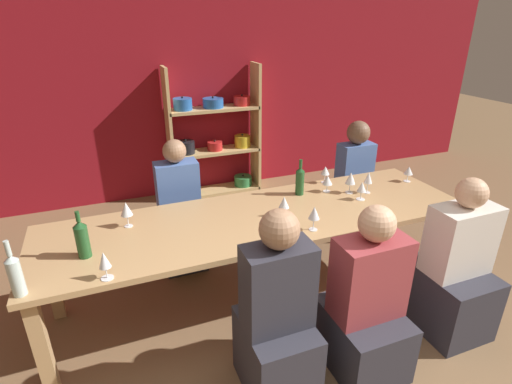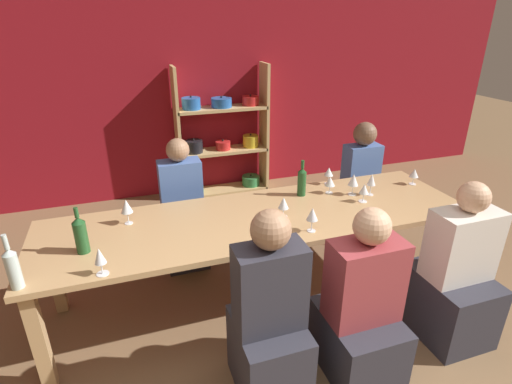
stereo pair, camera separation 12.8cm
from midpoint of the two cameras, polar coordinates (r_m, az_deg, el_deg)
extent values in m
cube|color=maroon|center=(4.96, -11.26, 14.86)|extent=(8.80, 0.06, 2.70)
cube|color=tan|center=(4.85, -12.98, 7.73)|extent=(0.04, 0.30, 1.58)
cube|color=tan|center=(5.11, -0.76, 9.15)|extent=(0.04, 0.30, 1.58)
cube|color=tan|center=(5.21, -6.32, 0.28)|extent=(1.09, 0.30, 0.04)
cylinder|color=#338447|center=(5.11, -10.26, 0.33)|extent=(0.17, 0.17, 0.09)
sphere|color=black|center=(5.09, -10.31, 0.92)|extent=(0.02, 0.02, 0.02)
cylinder|color=#338447|center=(5.28, -2.56, 1.64)|extent=(0.23, 0.23, 0.12)
sphere|color=black|center=(5.25, -2.58, 2.38)|extent=(0.02, 0.02, 0.02)
cube|color=tan|center=(5.02, -6.59, 5.80)|extent=(1.09, 0.30, 0.04)
cylinder|color=black|center=(4.92, -10.73, 6.28)|extent=(0.21, 0.21, 0.15)
sphere|color=black|center=(4.90, -10.81, 7.25)|extent=(0.02, 0.02, 0.02)
cylinder|color=red|center=(5.00, -6.62, 6.57)|extent=(0.18, 0.18, 0.10)
sphere|color=black|center=(4.99, -6.66, 7.27)|extent=(0.02, 0.02, 0.02)
cylinder|color=gold|center=(5.10, -2.67, 7.27)|extent=(0.20, 0.20, 0.15)
sphere|color=black|center=(5.07, -2.69, 8.18)|extent=(0.02, 0.02, 0.02)
cube|color=tan|center=(4.89, -6.88, 11.69)|extent=(1.09, 0.30, 0.04)
cylinder|color=#235BAD|center=(4.79, -11.21, 12.22)|extent=(0.22, 0.22, 0.13)
sphere|color=black|center=(4.78, -11.28, 13.14)|extent=(0.02, 0.02, 0.02)
cylinder|color=#235BAD|center=(4.87, -6.92, 12.52)|extent=(0.24, 0.24, 0.11)
sphere|color=black|center=(4.86, -6.96, 13.29)|extent=(0.02, 0.02, 0.02)
cylinder|color=red|center=(4.98, -2.79, 12.89)|extent=(0.20, 0.20, 0.11)
sphere|color=black|center=(4.96, -2.80, 13.64)|extent=(0.02, 0.02, 0.02)
cube|color=tan|center=(2.94, -0.54, -3.78)|extent=(3.15, 0.90, 0.04)
cube|color=tan|center=(2.75, -29.49, -18.98)|extent=(0.08, 0.08, 0.71)
cube|color=tan|center=(3.63, 24.63, -7.16)|extent=(0.08, 0.08, 0.71)
cube|color=tan|center=(3.35, -28.20, -10.62)|extent=(0.08, 0.08, 0.71)
cube|color=tan|center=(4.09, 17.46, -2.42)|extent=(0.08, 0.08, 0.71)
cylinder|color=#1E4C23|center=(2.65, -24.81, -6.48)|extent=(0.08, 0.08, 0.20)
cone|color=#1E4C23|center=(2.60, -25.26, -4.19)|extent=(0.08, 0.08, 0.04)
cylinder|color=#1E4C23|center=(2.58, -25.45, -3.19)|extent=(0.03, 0.03, 0.07)
cylinder|color=#1E4C23|center=(3.26, 5.15, 1.31)|extent=(0.07, 0.07, 0.20)
cone|color=#1E4C23|center=(3.21, 5.23, 3.23)|extent=(0.07, 0.07, 0.03)
cylinder|color=#1E4C23|center=(3.20, 5.26, 4.05)|extent=(0.03, 0.03, 0.07)
cylinder|color=#B2C6C1|center=(2.48, -32.36, -10.34)|extent=(0.07, 0.07, 0.21)
cone|color=#B2C6C1|center=(2.42, -32.98, -7.97)|extent=(0.07, 0.07, 0.03)
cylinder|color=#B2C6C1|center=(2.39, -33.29, -6.77)|extent=(0.03, 0.03, 0.09)
cylinder|color=white|center=(2.95, -18.93, -4.63)|extent=(0.06, 0.06, 0.00)
cylinder|color=white|center=(2.93, -19.05, -3.87)|extent=(0.01, 0.01, 0.08)
cone|color=white|center=(2.89, -19.28, -2.29)|extent=(0.08, 0.08, 0.10)
cylinder|color=white|center=(2.93, 2.72, -3.42)|extent=(0.06, 0.06, 0.00)
cylinder|color=white|center=(2.92, 2.73, -2.82)|extent=(0.01, 0.01, 0.06)
cone|color=white|center=(2.88, 2.76, -1.48)|extent=(0.08, 0.08, 0.09)
cylinder|color=maroon|center=(2.89, 2.75, -1.87)|extent=(0.04, 0.04, 0.03)
cylinder|color=white|center=(3.37, 8.99, 0.09)|extent=(0.06, 0.06, 0.00)
cylinder|color=white|center=(3.36, 9.03, 0.61)|extent=(0.01, 0.01, 0.06)
cone|color=white|center=(3.33, 9.10, 1.70)|extent=(0.08, 0.08, 0.07)
cylinder|color=white|center=(3.55, 8.73, 1.36)|extent=(0.06, 0.06, 0.00)
cylinder|color=white|center=(3.54, 8.77, 1.95)|extent=(0.01, 0.01, 0.08)
cone|color=white|center=(3.51, 8.84, 3.07)|extent=(0.08, 0.08, 0.07)
cylinder|color=maroon|center=(3.52, 8.83, 2.80)|extent=(0.04, 0.04, 0.03)
cylinder|color=white|center=(3.28, 13.62, -1.02)|extent=(0.07, 0.07, 0.00)
cylinder|color=white|center=(3.26, 13.68, -0.45)|extent=(0.01, 0.01, 0.07)
cone|color=white|center=(3.24, 13.80, 0.72)|extent=(0.07, 0.07, 0.08)
cylinder|color=beige|center=(3.24, 13.77, 0.40)|extent=(0.04, 0.04, 0.03)
cylinder|color=white|center=(3.38, 12.12, -0.07)|extent=(0.07, 0.07, 0.00)
cylinder|color=white|center=(3.37, 12.18, 0.58)|extent=(0.01, 0.01, 0.08)
cone|color=white|center=(3.33, 12.31, 1.97)|extent=(0.08, 0.08, 0.10)
cylinder|color=maroon|center=(3.34, 12.27, 1.57)|extent=(0.05, 0.05, 0.04)
cylinder|color=white|center=(3.42, 14.50, -0.06)|extent=(0.06, 0.06, 0.00)
cylinder|color=white|center=(3.40, 14.58, 0.62)|extent=(0.01, 0.01, 0.08)
cone|color=white|center=(3.37, 14.73, 2.01)|extent=(0.07, 0.07, 0.09)
cylinder|color=maroon|center=(3.38, 14.69, 1.63)|extent=(0.04, 0.04, 0.04)
cylinder|color=white|center=(3.76, 19.85, 1.46)|extent=(0.06, 0.06, 0.00)
cylinder|color=white|center=(3.75, 19.92, 1.95)|extent=(0.01, 0.01, 0.06)
cone|color=white|center=(3.72, 20.06, 2.92)|extent=(0.08, 0.08, 0.07)
cylinder|color=white|center=(2.77, 6.84, -5.35)|extent=(0.06, 0.06, 0.00)
cylinder|color=white|center=(2.75, 6.88, -4.56)|extent=(0.01, 0.01, 0.08)
cone|color=white|center=(2.71, 6.97, -2.96)|extent=(0.08, 0.08, 0.09)
cylinder|color=beige|center=(2.72, 6.95, -3.39)|extent=(0.04, 0.04, 0.04)
cylinder|color=white|center=(2.45, -21.91, -11.35)|extent=(0.07, 0.07, 0.00)
cylinder|color=white|center=(2.43, -22.05, -10.62)|extent=(0.01, 0.01, 0.07)
cone|color=white|center=(2.39, -22.35, -8.97)|extent=(0.07, 0.07, 0.10)
cube|color=#2D2D38|center=(2.79, 13.45, -19.58)|extent=(0.43, 0.54, 0.41)
cube|color=#99383D|center=(2.50, 14.47, -11.82)|extent=(0.43, 0.24, 0.52)
sphere|color=tan|center=(2.31, 15.39, -4.38)|extent=(0.21, 0.21, 0.21)
cube|color=#2D2D38|center=(3.72, -11.48, -6.95)|extent=(0.36, 0.45, 0.43)
cube|color=#4C70B7|center=(3.50, -12.13, -0.05)|extent=(0.36, 0.20, 0.54)
sphere|color=#9E7556|center=(3.37, -12.66, 5.71)|extent=(0.19, 0.19, 0.19)
cube|color=#2D2D38|center=(3.24, 24.55, -13.58)|extent=(0.44, 0.55, 0.47)
cube|color=silver|center=(2.99, 26.11, -6.15)|extent=(0.44, 0.24, 0.49)
sphere|color=tan|center=(2.85, 27.34, -0.13)|extent=(0.20, 0.20, 0.20)
cube|color=#2D2D38|center=(4.38, 12.52, -2.22)|extent=(0.35, 0.44, 0.42)
cube|color=#4C70B7|center=(4.20, 13.07, 3.44)|extent=(0.35, 0.19, 0.51)
sphere|color=brown|center=(4.09, 13.55, 8.27)|extent=(0.23, 0.23, 0.23)
cube|color=#2D2D38|center=(2.56, 1.32, -22.32)|extent=(0.39, 0.48, 0.48)
cube|color=#2D2D38|center=(2.23, 1.45, -13.48)|extent=(0.39, 0.21, 0.51)
sphere|color=#9E7556|center=(2.03, 1.55, -5.36)|extent=(0.21, 0.21, 0.21)
camera|label=1|loc=(0.06, -91.24, -0.55)|focal=28.00mm
camera|label=2|loc=(0.06, 88.76, 0.55)|focal=28.00mm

